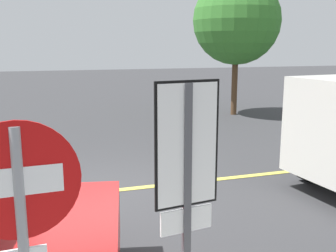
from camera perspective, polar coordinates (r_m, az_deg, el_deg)
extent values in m
plane|color=#38383A|center=(7.86, -9.66, -9.36)|extent=(80.00, 80.00, 0.00)
cube|color=#E0D14C|center=(8.74, 10.37, -7.18)|extent=(28.00, 0.16, 0.01)
cylinder|color=red|center=(2.61, -20.68, -7.43)|extent=(0.76, 0.06, 0.76)
cube|color=white|center=(2.61, -20.68, -7.43)|extent=(0.53, 0.06, 0.18)
cube|color=#4C4C51|center=(3.31, 2.63, -15.84)|extent=(0.06, 0.06, 2.50)
cube|color=white|center=(3.04, 2.77, -2.73)|extent=(0.50, 0.09, 0.95)
cube|color=black|center=(3.04, 2.77, -2.73)|extent=(0.54, 0.09, 0.99)
cube|color=white|center=(3.24, 2.66, -13.32)|extent=(0.45, 0.08, 0.20)
cylinder|color=black|center=(8.78, 19.91, -5.05)|extent=(0.78, 0.34, 0.76)
cylinder|color=black|center=(5.74, -13.93, -14.16)|extent=(0.67, 0.34, 0.64)
cylinder|color=#513823|center=(16.39, 9.54, 6.48)|extent=(0.24, 0.24, 2.79)
sphere|color=#387A2D|center=(16.36, 9.81, 14.69)|extent=(3.45, 3.45, 3.45)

